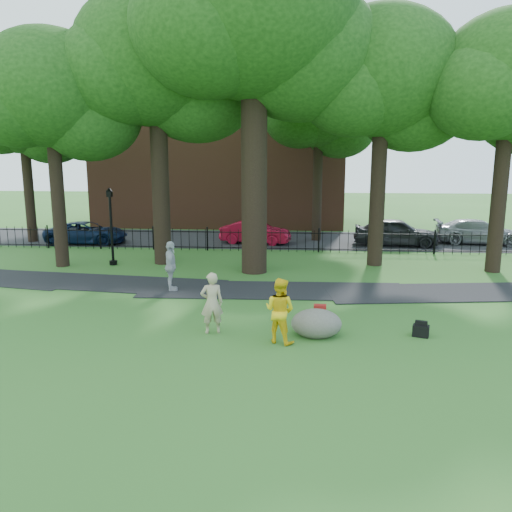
# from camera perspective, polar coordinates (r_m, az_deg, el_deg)

# --- Properties ---
(ground) EXTENTS (120.00, 120.00, 0.00)m
(ground) POSITION_cam_1_polar(r_m,az_deg,el_deg) (15.28, -2.57, -7.68)
(ground) COLOR #2E6322
(ground) RESTS_ON ground
(footpath) EXTENTS (36.07, 3.85, 0.03)m
(footpath) POSITION_cam_1_polar(r_m,az_deg,el_deg) (18.92, 1.98, -3.98)
(footpath) COLOR black
(footpath) RESTS_ON ground
(street) EXTENTS (80.00, 7.00, 0.02)m
(street) POSITION_cam_1_polar(r_m,az_deg,el_deg) (30.80, 1.29, 1.89)
(street) COLOR black
(street) RESTS_ON ground
(iron_fence) EXTENTS (44.00, 0.04, 1.20)m
(iron_fence) POSITION_cam_1_polar(r_m,az_deg,el_deg) (26.77, 0.75, 1.80)
(iron_fence) COLOR black
(iron_fence) RESTS_ON ground
(brick_building) EXTENTS (18.00, 8.00, 12.00)m
(brick_building) POSITION_cam_1_polar(r_m,az_deg,el_deg) (38.82, -3.94, 12.65)
(brick_building) COLOR brown
(brick_building) RESTS_ON ground
(big_tree) EXTENTS (10.08, 8.61, 14.37)m
(big_tree) POSITION_cam_1_polar(r_m,az_deg,el_deg) (22.14, 0.17, 24.74)
(big_tree) COLOR black
(big_tree) RESTS_ON ground
(tree_row) EXTENTS (26.82, 7.96, 12.42)m
(tree_row) POSITION_cam_1_polar(r_m,az_deg,el_deg) (23.02, 1.46, 19.16)
(tree_row) COLOR black
(tree_row) RESTS_ON ground
(woman) EXTENTS (0.74, 0.59, 1.78)m
(woman) POSITION_cam_1_polar(r_m,az_deg,el_deg) (14.25, -5.07, -5.36)
(woman) COLOR tan
(woman) RESTS_ON ground
(man) EXTENTS (1.08, 1.00, 1.79)m
(man) POSITION_cam_1_polar(r_m,az_deg,el_deg) (13.51, 2.73, -6.23)
(man) COLOR yellow
(man) RESTS_ON ground
(pedestrian) EXTENTS (0.73, 1.19, 1.90)m
(pedestrian) POSITION_cam_1_polar(r_m,az_deg,el_deg) (18.94, -9.72, -1.17)
(pedestrian) COLOR #B1B1B6
(pedestrian) RESTS_ON ground
(boulder) EXTENTS (1.70, 1.49, 0.83)m
(boulder) POSITION_cam_1_polar(r_m,az_deg,el_deg) (14.21, 6.92, -7.45)
(boulder) COLOR #6D665B
(boulder) RESTS_ON ground
(lamppost) EXTENTS (0.36, 0.36, 3.61)m
(lamppost) POSITION_cam_1_polar(r_m,az_deg,el_deg) (24.14, -16.20, 3.15)
(lamppost) COLOR black
(lamppost) RESTS_ON ground
(backpack) EXTENTS (0.50, 0.40, 0.33)m
(backpack) POSITION_cam_1_polar(r_m,az_deg,el_deg) (14.87, 18.32, -8.12)
(backpack) COLOR black
(backpack) RESTS_ON ground
(red_bag) EXTENTS (0.42, 0.28, 0.27)m
(red_bag) POSITION_cam_1_polar(r_m,az_deg,el_deg) (16.33, 7.32, -6.02)
(red_bag) COLOR maroon
(red_bag) RESTS_ON ground
(red_sedan) EXTENTS (4.23, 2.01, 1.34)m
(red_sedan) POSITION_cam_1_polar(r_m,az_deg,el_deg) (29.24, -0.08, 2.73)
(red_sedan) COLOR #A20C25
(red_sedan) RESTS_ON ground
(navy_van) EXTENTS (4.73, 2.35, 1.29)m
(navy_van) POSITION_cam_1_polar(r_m,az_deg,el_deg) (30.86, -18.79, 2.53)
(navy_van) COLOR #0B1938
(navy_van) RESTS_ON ground
(grey_car) EXTENTS (4.83, 2.22, 1.60)m
(grey_car) POSITION_cam_1_polar(r_m,az_deg,el_deg) (29.63, 15.68, 2.68)
(grey_car) COLOR black
(grey_car) RESTS_ON ground
(silver_car) EXTENTS (5.07, 2.53, 1.42)m
(silver_car) POSITION_cam_1_polar(r_m,az_deg,el_deg) (31.91, 24.05, 2.53)
(silver_car) COLOR gray
(silver_car) RESTS_ON ground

